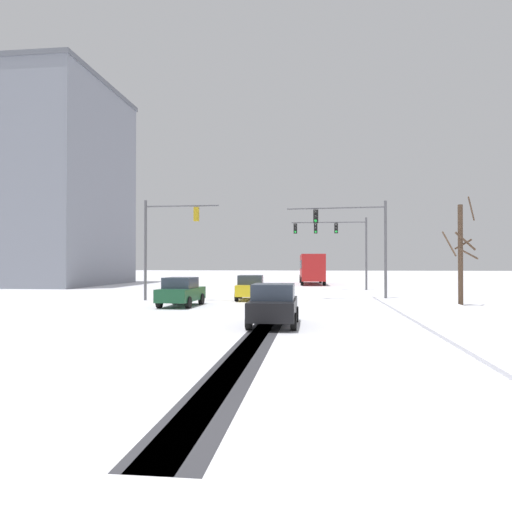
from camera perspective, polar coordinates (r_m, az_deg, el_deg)
ground_plane at (r=7.89m, az=-18.05°, el=-18.65°), size 300.00×300.00×0.00m
wheel_track_left_lane at (r=21.04m, az=1.38°, el=-7.41°), size 0.78×30.78×0.01m
wheel_track_right_lane at (r=21.02m, az=2.04°, el=-7.42°), size 0.95×30.78×0.01m
sidewalk_kerb_right at (r=20.46m, az=24.07°, el=-7.37°), size 4.00×30.78×0.12m
traffic_signal_near_left at (r=32.30m, az=-10.54°, el=2.63°), size 4.96×0.38×6.50m
traffic_signal_near_right at (r=33.12m, az=11.65°, el=2.73°), size 6.55×0.67×6.50m
traffic_signal_far_right at (r=44.85m, az=9.26°, el=2.25°), size 6.76×0.43×6.50m
car_yellow_cab_lead at (r=32.18m, az=-0.61°, el=-3.67°), size 2.01×4.19×1.62m
car_dark_green_second at (r=27.80m, az=-8.70°, el=-4.12°), size 1.98×4.17×1.62m
car_black_third at (r=19.01m, az=2.06°, el=-5.66°), size 1.86×4.11×1.62m
bus_oncoming at (r=56.80m, az=6.48°, el=-1.24°), size 3.05×11.10×3.38m
bare_tree_sidewalk_mid at (r=30.36m, az=22.69°, el=0.36°), size 1.79×1.62×6.13m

